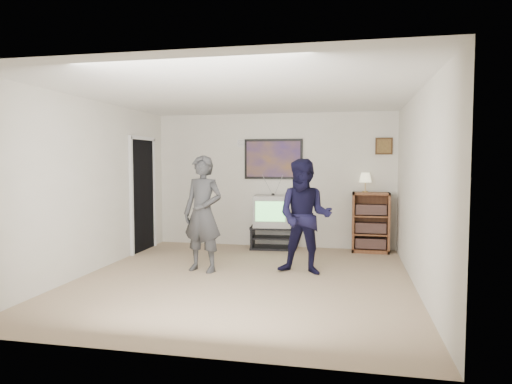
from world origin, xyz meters
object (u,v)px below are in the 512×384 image
(bookshelf, at_px, (371,222))
(person_tall, at_px, (203,214))
(crt_television, at_px, (273,211))
(media_stand, at_px, (273,237))
(person_short, at_px, (305,217))

(bookshelf, bearing_deg, person_tall, -141.84)
(crt_television, relative_size, bookshelf, 0.64)
(crt_television, distance_m, bookshelf, 1.76)
(person_tall, bearing_deg, bookshelf, 51.69)
(media_stand, relative_size, person_tall, 0.51)
(person_tall, distance_m, person_short, 1.48)
(media_stand, xyz_separation_m, crt_television, (-0.01, 0.00, 0.49))
(media_stand, bearing_deg, crt_television, 175.45)
(bookshelf, bearing_deg, crt_television, -178.36)
(crt_television, height_order, person_tall, person_tall)
(person_short, bearing_deg, media_stand, 120.19)
(media_stand, xyz_separation_m, person_tall, (-0.73, -1.89, 0.64))
(bookshelf, distance_m, person_tall, 3.15)
(media_stand, bearing_deg, person_tall, -115.69)
(person_short, bearing_deg, crt_television, 120.45)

